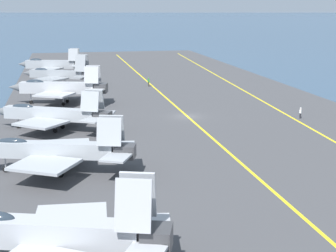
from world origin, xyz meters
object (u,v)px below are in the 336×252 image
Objects in this scene: parked_jet_sixth at (59,74)px; crew_green_vest at (149,82)px; parked_jet_seventh at (52,64)px; crew_white_vest at (300,112)px; parked_jet_fifth at (59,88)px; parked_jet_third at (55,150)px; parked_jet_second at (54,233)px; parked_jet_fourth at (53,114)px.

crew_green_vest is (-2.70, -17.90, -1.66)m from parked_jet_sixth.
parked_jet_seventh reaches higher than crew_white_vest.
parked_jet_sixth is at bearing 0.00° from parked_jet_fifth.
crew_green_vest is at bearing -19.19° from parked_jet_third.
parked_jet_second reaches higher than parked_jet_seventh.
parked_jet_fourth reaches higher than crew_green_vest.
parked_jet_second is at bearing -179.93° from parked_jet_third.
parked_jet_sixth is at bearing -1.44° from parked_jet_fourth.
parked_jet_sixth is (74.96, -0.47, 0.24)m from parked_jet_second.
parked_jet_fifth is at bearing -180.00° from parked_jet_sixth.
parked_jet_sixth reaches higher than parked_jet_seventh.
parked_jet_second is at bearing 179.64° from parked_jet_sixth.
parked_jet_sixth is at bearing 43.23° from crew_white_vest.
parked_jet_seventh is at bearing 0.68° from parked_jet_fourth.
parked_jet_fifth is 18.46m from parked_jet_sixth.
parked_jet_second is at bearing -179.32° from parked_jet_seventh.
parked_jet_fifth reaches higher than parked_jet_seventh.
parked_jet_fifth is 9.26× the size of crew_green_vest.
parked_jet_fourth is at bearing 1.35° from parked_jet_third.
parked_jet_seventh is at bearing 4.89° from parked_jet_sixth.
parked_jet_sixth is at bearing -175.11° from parked_jet_seventh.
crew_white_vest is (0.09, -35.77, -1.33)m from parked_jet_fourth.
parked_jet_third is 10.27× the size of crew_white_vest.
parked_jet_sixth is at bearing -0.51° from parked_jet_third.
parked_jet_fifth reaches higher than crew_green_vest.
parked_jet_fourth is at bearing 177.14° from parked_jet_fifth.
parked_jet_second is at bearing 179.52° from parked_jet_fifth.
parked_jet_sixth is at bearing 81.41° from crew_green_vest.
parked_jet_second is 51.82m from crew_white_vest.
parked_jet_sixth is (18.46, 0.00, -0.15)m from parked_jet_fifth.
parked_jet_third is 37.11m from parked_jet_fifth.
parked_jet_sixth is (37.15, -0.93, 0.43)m from parked_jet_fourth.
parked_jet_seventh reaches higher than parked_jet_fourth.
parked_jet_third is 55.56m from parked_jet_sixth.
parked_jet_third is 74.13m from parked_jet_seventh.
parked_jet_seventh is (37.02, 1.59, -0.23)m from parked_jet_fifth.
parked_jet_seventh reaches higher than parked_jet_third.
parked_jet_sixth reaches higher than crew_green_vest.
parked_jet_fourth is 35.79m from crew_white_vest.
parked_jet_sixth is 18.63m from parked_jet_seventh.
parked_jet_seventh is 8.70× the size of crew_green_vest.
crew_green_vest is at bearing -14.27° from parked_jet_second.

